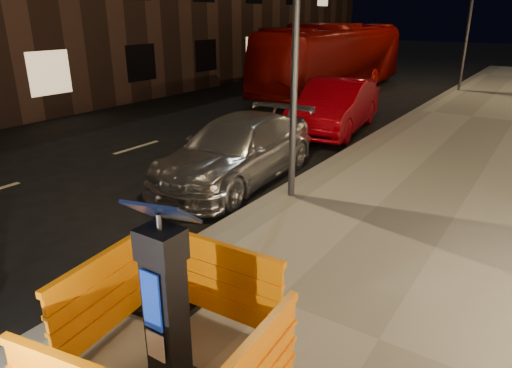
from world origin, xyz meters
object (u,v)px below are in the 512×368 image
Objects in this scene: barrier_kerbside at (98,302)px; bus_doubledecker at (332,92)px; parking_kiosk at (165,301)px; barrier_back at (232,287)px; car_silver at (237,180)px; car_red at (334,131)px.

bus_doubledecker is at bearing 9.95° from barrier_kerbside.
parking_kiosk is at bearing -70.22° from bus_doubledecker.
parking_kiosk is 1.40× the size of barrier_kerbside.
barrier_back is 1.34m from barrier_kerbside.
car_silver is 5.12m from car_red.
parking_kiosk is 1.02m from barrier_kerbside.
bus_doubledecker reaches higher than barrier_back.
barrier_back is (0.00, 0.95, -0.38)m from parking_kiosk.
barrier_kerbside is at bearing -86.24° from car_red.
barrier_kerbside is 5.47m from car_silver.
car_silver is at bearing -74.89° from bus_doubledecker.
car_red is (-3.03, 10.18, -1.01)m from parking_kiosk.
barrier_back is 9.74m from car_red.
car_red is (-3.03, 9.23, -0.63)m from barrier_back.
parking_kiosk is 5.93m from car_silver.
parking_kiosk reaches higher than car_silver.
barrier_kerbside reaches higher than car_silver.
car_red is at bearing 4.27° from barrier_kerbside.
car_silver is 12.29m from bus_doubledecker.
bus_doubledecker is (-5.25, 16.91, -0.63)m from barrier_kerbside.
barrier_back is 5.08m from car_silver.
barrier_kerbside is at bearing -73.11° from bus_doubledecker.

